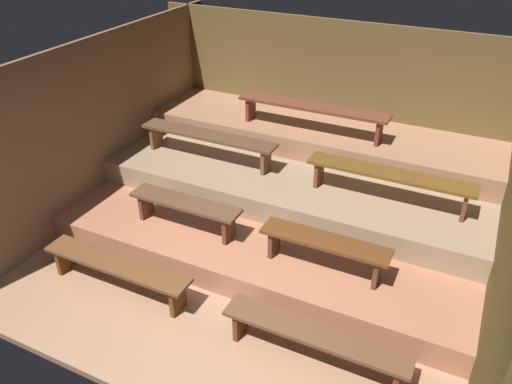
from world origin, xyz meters
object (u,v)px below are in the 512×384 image
object	(u,v)px
bench_middle_right	(390,177)
bench_floor_right	(315,338)
bench_lower_right	(325,246)
bench_middle_left	(208,138)
bench_lower_left	(185,207)
bench_upper_center	(312,110)
bench_floor_left	(117,268)

from	to	relation	value
bench_middle_right	bench_floor_right	bearing A→B (deg)	-92.51
bench_floor_right	bench_middle_right	distance (m)	2.32
bench_lower_right	bench_middle_left	distance (m)	2.51
bench_floor_right	bench_lower_left	xyz separation A→B (m)	(-2.07, 1.01, 0.30)
bench_middle_left	bench_upper_center	world-z (taller)	bench_upper_center
bench_floor_right	bench_middle_right	world-z (taller)	bench_middle_right
bench_lower_right	bench_floor_right	bearing A→B (deg)	-74.48
bench_middle_left	bench_middle_right	xyz separation A→B (m)	(2.55, 0.00, 0.00)
bench_upper_center	bench_floor_left	bearing A→B (deg)	-109.51
bench_floor_left	bench_floor_right	distance (m)	2.35
bench_floor_left	bench_floor_right	world-z (taller)	same
bench_floor_right	bench_upper_center	world-z (taller)	bench_upper_center
bench_lower_left	bench_middle_left	bearing A→B (deg)	107.27
bench_lower_right	bench_middle_right	world-z (taller)	bench_middle_right
bench_lower_left	bench_middle_left	size ratio (longest dim) A/B	0.71
bench_middle_left	bench_lower_right	bearing A→B (deg)	-29.32
bench_upper_center	bench_lower_right	bearing A→B (deg)	-65.30
bench_middle_left	bench_floor_right	bearing A→B (deg)	-42.30
bench_floor_left	bench_middle_left	size ratio (longest dim) A/B	0.90
bench_lower_left	bench_upper_center	size ratio (longest dim) A/B	0.66
bench_lower_left	bench_middle_right	world-z (taller)	bench_middle_right
bench_floor_right	bench_upper_center	size ratio (longest dim) A/B	0.84
bench_floor_right	bench_lower_right	size ratio (longest dim) A/B	1.28
bench_floor_right	bench_lower_right	xyz separation A→B (m)	(-0.28, 1.01, 0.30)
bench_floor_left	bench_middle_left	distance (m)	2.32
bench_floor_left	bench_floor_right	size ratio (longest dim) A/B	1.00
bench_middle_right	bench_lower_right	bearing A→B (deg)	-107.27
bench_lower_left	bench_middle_left	distance (m)	1.32
bench_floor_right	bench_lower_left	bearing A→B (deg)	153.97
bench_lower_right	bench_middle_right	xyz separation A→B (m)	(0.38, 1.22, 0.33)
bench_floor_left	bench_lower_right	xyz separation A→B (m)	(2.07, 1.01, 0.30)
bench_floor_left	bench_floor_right	xyz separation A→B (m)	(2.35, 0.00, 0.00)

